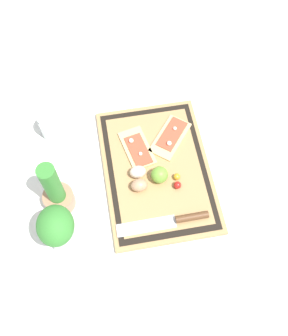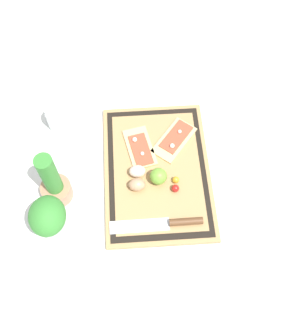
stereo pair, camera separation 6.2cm
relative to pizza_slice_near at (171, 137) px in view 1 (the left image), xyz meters
The scene contains 13 objects.
ground_plane 0.13m from the pizza_slice_near, 147.99° to the left, with size 6.00×6.00×0.00m, color white.
cutting_board 0.13m from the pizza_slice_near, 147.99° to the left, with size 0.50×0.34×0.02m.
pizza_slice_near is the anchor object (origin of this frame).
pizza_slice_far 0.12m from the pizza_slice_near, 101.98° to the left, with size 0.17×0.11×0.02m.
knife 0.29m from the pizza_slice_near, behind, with size 0.04×0.28×0.02m.
egg_brown 0.21m from the pizza_slice_near, 140.88° to the left, with size 0.04×0.05×0.04m, color tan.
egg_pink 0.18m from the pizza_slice_near, 132.23° to the left, with size 0.04×0.05×0.04m, color beige.
lime 0.16m from the pizza_slice_near, 154.61° to the left, with size 0.05×0.05×0.05m, color #70A838.
cherry_tomato_red 0.18m from the pizza_slice_near, behind, with size 0.02×0.02×0.02m, color red.
cherry_tomato_yellow 0.15m from the pizza_slice_near, behind, with size 0.02×0.02×0.02m, color gold.
herb_pot 0.42m from the pizza_slice_near, 113.50° to the left, with size 0.09×0.09×0.23m.
sauce_jar 0.40m from the pizza_slice_near, 76.02° to the left, with size 0.07×0.07×0.10m.
herb_glass 0.49m from the pizza_slice_near, 128.24° to the left, with size 0.11×0.10×0.21m.
Camera 1 is at (-0.56, 0.14, 1.14)m, focal length 42.00 mm.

